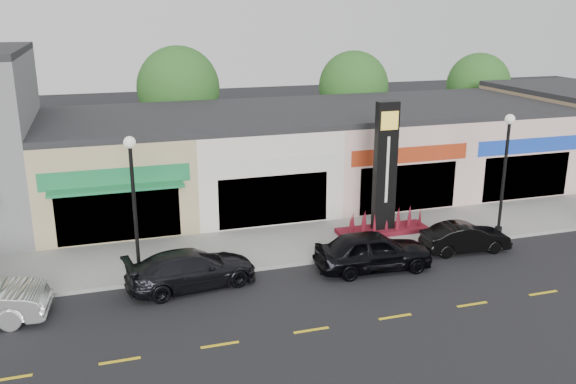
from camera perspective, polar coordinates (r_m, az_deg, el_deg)
name	(u,v)px	position (r m, az deg, el deg)	size (l,w,h in m)	color
ground	(359,281)	(23.69, 6.66, -8.24)	(120.00, 120.00, 0.00)	black
sidewalk	(320,240)	(27.36, 2.98, -4.46)	(52.00, 4.30, 0.15)	gray
curb	(338,258)	(25.42, 4.75, -6.20)	(52.00, 0.20, 0.15)	gray
shop_beige	(113,166)	(31.91, -16.06, 2.36)	(7.00, 10.85, 4.80)	#CBBF82
shop_cream	(248,156)	(32.78, -3.76, 3.36)	(7.00, 10.01, 4.80)	beige
shop_pink_w	(368,148)	(35.04, 7.45, 4.13)	(7.00, 10.01, 4.80)	beige
shop_pink_e	(474,140)	(38.47, 17.00, 4.66)	(7.00, 10.01, 4.80)	beige
shop_tan	(570,130)	(42.73, 24.87, 5.33)	(7.00, 10.01, 5.30)	olive
tree_rear_west	(178,88)	(39.64, -10.22, 9.60)	(5.20, 5.20, 7.83)	#382619
tree_rear_mid	(353,86)	(42.87, 6.14, 9.83)	(4.80, 4.80, 7.29)	#382619
tree_rear_east	(478,85)	(47.75, 17.37, 9.57)	(4.60, 4.60, 6.94)	#382619
lamp_west_near	(133,194)	(22.99, -14.26, -0.17)	(0.44, 0.44, 5.47)	black
lamp_east_near	(505,162)	(28.56, 19.67, 2.63)	(0.44, 0.44, 5.47)	black
pylon_sign	(384,188)	(27.67, 9.00, 0.40)	(4.20, 1.30, 6.00)	#530E11
car_dark_sedan	(192,269)	(23.07, -9.01, -7.12)	(4.86, 1.98, 1.41)	black
car_black_sedan	(373,251)	(24.43, 7.98, -5.46)	(4.66, 1.87, 1.59)	black
car_black_conv	(465,238)	(27.12, 16.26, -4.11)	(3.75, 1.31, 1.23)	black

